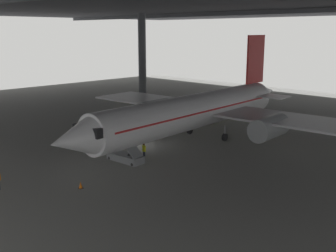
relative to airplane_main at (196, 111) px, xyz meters
The scene contains 6 objects.
ground_plane 8.02m from the airplane_main, 120.46° to the right, with size 110.00×110.00×0.00m, color gray.
airplane_main is the anchor object (origin of this frame).
boarding_stairs 11.10m from the airplane_main, 89.35° to the right, with size 4.41×1.78×4.78m.
crew_worker_by_stairs 9.59m from the airplane_main, 82.71° to the right, with size 0.53×0.32×1.72m.
traffic_cone_orange 18.61m from the airplane_main, 79.79° to the right, with size 0.36×0.36×0.60m.
baggage_tug 11.68m from the airplane_main, 118.12° to the left, with size 1.47×2.30×0.90m.
Camera 1 is at (34.47, -29.57, 12.52)m, focal length 44.53 mm.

